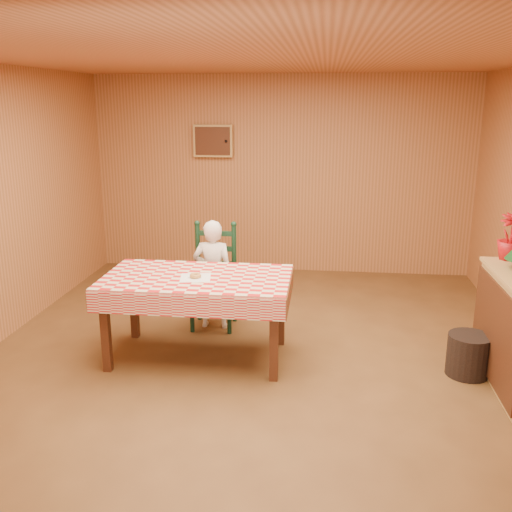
{
  "coord_description": "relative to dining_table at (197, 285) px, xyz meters",
  "views": [
    {
      "loc": [
        0.58,
        -4.57,
        2.27
      ],
      "look_at": [
        0.0,
        0.2,
        0.95
      ],
      "focal_mm": 40.0,
      "sensor_mm": 36.0,
      "label": 1
    }
  ],
  "objects": [
    {
      "name": "ground",
      "position": [
        0.52,
        -0.12,
        -0.69
      ],
      "size": [
        6.0,
        6.0,
        0.0
      ],
      "primitive_type": "plane",
      "color": "brown",
      "rests_on": "ground"
    },
    {
      "name": "cabin_walls",
      "position": [
        0.51,
        0.41,
        1.14
      ],
      "size": [
        5.1,
        6.05,
        2.65
      ],
      "color": "#AC6F3E",
      "rests_on": "ground"
    },
    {
      "name": "dining_table",
      "position": [
        0.0,
        0.0,
        0.0
      ],
      "size": [
        1.66,
        0.96,
        0.77
      ],
      "color": "#492513",
      "rests_on": "ground"
    },
    {
      "name": "ladder_chair",
      "position": [
        -0.0,
        0.79,
        -0.18
      ],
      "size": [
        0.44,
        0.4,
        1.08
      ],
      "color": "black",
      "rests_on": "ground"
    },
    {
      "name": "seated_child",
      "position": [
        0.0,
        0.73,
        -0.13
      ],
      "size": [
        0.41,
        0.27,
        1.12
      ],
      "primitive_type": "imported",
      "rotation": [
        0.0,
        0.0,
        3.14
      ],
      "color": "white",
      "rests_on": "ground"
    },
    {
      "name": "napkin",
      "position": [
        0.0,
        -0.05,
        0.08
      ],
      "size": [
        0.3,
        0.3,
        0.0
      ],
      "primitive_type": "cube",
      "rotation": [
        0.0,
        0.0,
        0.17
      ],
      "color": "white",
      "rests_on": "dining_table"
    },
    {
      "name": "donut",
      "position": [
        0.0,
        -0.05,
        0.1
      ],
      "size": [
        0.13,
        0.13,
        0.03
      ],
      "primitive_type": "torus",
      "rotation": [
        0.0,
        0.0,
        0.34
      ],
      "color": "#BE8A44",
      "rests_on": "napkin"
    },
    {
      "name": "flower_arrangement",
      "position": [
        2.7,
        0.31,
        0.44
      ],
      "size": [
        0.28,
        0.28,
        0.4
      ],
      "primitive_type": "imported",
      "rotation": [
        0.0,
        0.0,
        0.29
      ],
      "color": "#A70F14",
      "rests_on": "shelf_unit"
    },
    {
      "name": "storage_bin",
      "position": [
        2.35,
        -0.07,
        -0.51
      ],
      "size": [
        0.41,
        0.41,
        0.36
      ],
      "primitive_type": "cylinder",
      "rotation": [
        0.0,
        0.0,
        0.15
      ],
      "color": "black",
      "rests_on": "ground"
    }
  ]
}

